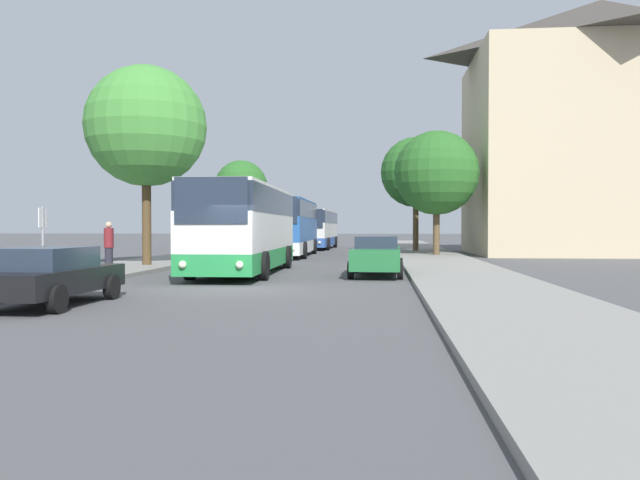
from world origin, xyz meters
name	(u,v)px	position (x,y,z in m)	size (l,w,h in m)	color
ground_plane	(244,289)	(0.00, 0.00, 0.00)	(300.00, 300.00, 0.00)	#4C4C4F
sidewalk_left	(18,284)	(-7.00, 0.00, 0.07)	(4.00, 120.00, 0.15)	gray
sidewalk_right	(488,289)	(7.00, 0.00, 0.07)	(4.00, 120.00, 0.15)	gray
building_right_background	(600,128)	(18.57, 25.24, 8.45)	(16.60, 11.98, 16.90)	#C6B28E
bus_front	(244,227)	(-1.33, 6.08, 1.81)	(2.99, 10.64, 3.39)	#238942
bus_middle	(290,227)	(-1.63, 20.58, 1.85)	(2.88, 11.29, 3.47)	silver
bus_rear	(316,228)	(-1.31, 33.83, 1.72)	(3.02, 11.22, 3.21)	#2D519E
parked_car_left_curb	(48,275)	(-3.69, -4.23, 0.72)	(2.06, 4.25, 1.36)	black
parked_car_right_near	(377,255)	(3.85, 5.27, 0.78)	(2.03, 4.62, 1.48)	#236B38
bus_stop_sign	(43,235)	(-6.39, 0.33, 1.59)	(0.08, 0.45, 2.31)	gray
pedestrian_waiting_far	(109,246)	(-6.30, 4.83, 1.11)	(0.36, 0.36, 1.88)	#23232D
tree_left_near	(241,187)	(-7.91, 34.80, 5.26)	(4.54, 4.54, 7.40)	#513D23
tree_left_far	(146,127)	(-6.35, 8.83, 6.26)	(5.31, 5.31, 8.79)	#513D23
tree_right_near	(416,172)	(6.51, 26.71, 5.70)	(4.97, 4.97, 8.05)	brown
tree_right_mid	(437,173)	(7.37, 20.20, 5.08)	(5.07, 5.07, 7.48)	brown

